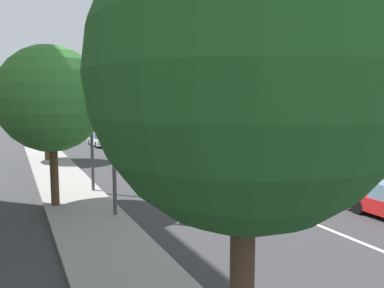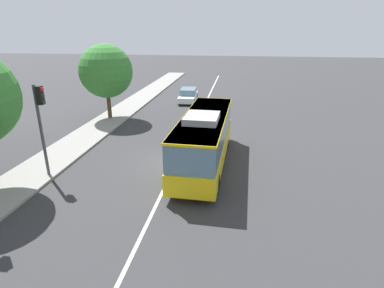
{
  "view_description": "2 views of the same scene",
  "coord_description": "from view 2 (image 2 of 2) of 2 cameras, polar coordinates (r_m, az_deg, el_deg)",
  "views": [
    {
      "loc": [
        -22.62,
        10.48,
        4.79
      ],
      "look_at": [
        1.22,
        -1.0,
        1.71
      ],
      "focal_mm": 35.4,
      "sensor_mm": 36.0,
      "label": 1
    },
    {
      "loc": [
        -17.67,
        -3.59,
        7.9
      ],
      "look_at": [
        -0.03,
        -0.95,
        1.26
      ],
      "focal_mm": 29.26,
      "sensor_mm": 36.0,
      "label": 2
    }
  ],
  "objects": [
    {
      "name": "ground_plane",
      "position": [
        19.68,
        -2.74,
        -3.28
      ],
      "size": [
        160.0,
        160.0,
        0.0
      ],
      "primitive_type": "plane",
      "color": "#333335"
    },
    {
      "name": "sidewalk_kerb",
      "position": [
        22.45,
        -22.78,
        -1.68
      ],
      "size": [
        80.0,
        2.97,
        0.14
      ],
      "primitive_type": "cube",
      "color": "gray",
      "rests_on": "ground_plane"
    },
    {
      "name": "lane_centre_line",
      "position": [
        19.68,
        -2.74,
        -3.26
      ],
      "size": [
        76.0,
        0.16,
        0.01
      ],
      "primitive_type": "cube",
      "color": "silver",
      "rests_on": "ground_plane"
    },
    {
      "name": "transit_bus",
      "position": [
        18.64,
        2.29,
        1.32
      ],
      "size": [
        10.08,
        2.83,
        3.46
      ],
      "rotation": [
        0.0,
        0.0,
        -0.03
      ],
      "color": "yellow",
      "rests_on": "ground_plane"
    },
    {
      "name": "sedan_white",
      "position": [
        35.88,
        -0.7,
        8.87
      ],
      "size": [
        4.56,
        1.95,
        1.46
      ],
      "rotation": [
        0.0,
        0.0,
        3.17
      ],
      "color": "white",
      "rests_on": "ground_plane"
    },
    {
      "name": "traffic_light_near_corner",
      "position": [
        18.31,
        -25.78,
        4.66
      ],
      "size": [
        0.33,
        0.62,
        5.2
      ],
      "rotation": [
        0.0,
        0.0,
        -1.61
      ],
      "color": "#47474C",
      "rests_on": "ground_plane"
    },
    {
      "name": "street_tree_kerbside_centre",
      "position": [
        29.11,
        -15.42,
        12.67
      ],
      "size": [
        4.65,
        4.65,
        6.67
      ],
      "color": "#4C3823",
      "rests_on": "ground_plane"
    }
  ]
}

